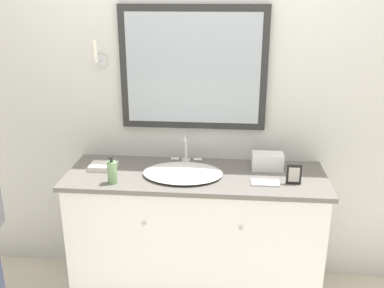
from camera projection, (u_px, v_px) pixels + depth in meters
wall_back at (199, 101)px, 2.85m from camera, size 8.00×0.18×2.55m
vanity_counter at (196, 235)px, 2.84m from camera, size 1.63×0.56×0.88m
sink_basin at (183, 172)px, 2.67m from camera, size 0.50×0.42×0.20m
soap_bottle at (112, 172)px, 2.54m from camera, size 0.06×0.06×0.18m
appliance_box at (268, 161)px, 2.75m from camera, size 0.20×0.11×0.11m
picture_frame at (294, 174)px, 2.53m from camera, size 0.09×0.01×0.13m
hand_towel_near_sink at (104, 166)px, 2.77m from camera, size 0.17×0.13×0.03m
metal_tray at (265, 183)px, 2.56m from camera, size 0.17×0.09×0.01m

